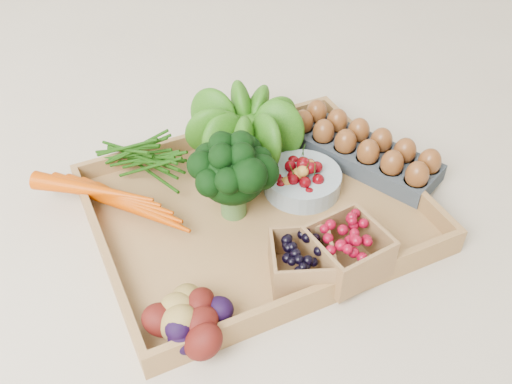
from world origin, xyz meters
name	(u,v)px	position (x,y,z in m)	size (l,w,h in m)	color
ground	(256,217)	(0.00, 0.00, 0.00)	(4.00, 4.00, 0.00)	beige
tray	(256,214)	(0.00, 0.00, 0.01)	(0.55, 0.45, 0.01)	#A37744
carrots	(119,199)	(-0.22, 0.10, 0.04)	(0.23, 0.16, 0.05)	#BF3F00
lettuce	(247,124)	(0.05, 0.15, 0.09)	(0.15, 0.15, 0.15)	#10490B
broccoli	(233,188)	(-0.04, 0.01, 0.07)	(0.15, 0.15, 0.12)	black
cherry_bowl	(302,181)	(0.10, 0.02, 0.03)	(0.14, 0.14, 0.04)	#8C9EA5
egg_carton	(361,154)	(0.24, 0.04, 0.03)	(0.11, 0.30, 0.04)	#384048
potatoes	(190,313)	(-0.19, -0.18, 0.05)	(0.14, 0.14, 0.08)	#3F0D0A
punnet_blackberry	(302,262)	(0.00, -0.16, 0.05)	(0.10, 0.10, 0.07)	black
punnet_raspberry	(347,251)	(0.07, -0.18, 0.05)	(0.11, 0.11, 0.07)	maroon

